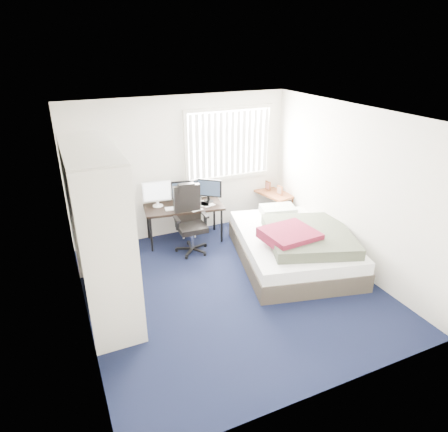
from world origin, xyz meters
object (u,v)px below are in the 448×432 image
object	(u,v)px
desk	(183,203)
bed	(294,245)
nightstand	(272,195)
office_chair	(190,226)

from	to	relation	value
desk	bed	xyz separation A→B (m)	(1.37, -1.47, -0.41)
nightstand	office_chair	bearing A→B (deg)	-165.32
office_chair	bed	size ratio (longest dim) A/B	0.46
nightstand	bed	distance (m)	1.66
desk	bed	distance (m)	2.05
office_chair	bed	bearing A→B (deg)	-37.48
office_chair	nightstand	size ratio (longest dim) A/B	1.22
desk	office_chair	bearing A→B (deg)	-93.93
office_chair	bed	xyz separation A→B (m)	(1.39, -1.07, -0.14)
desk	nightstand	distance (m)	1.87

